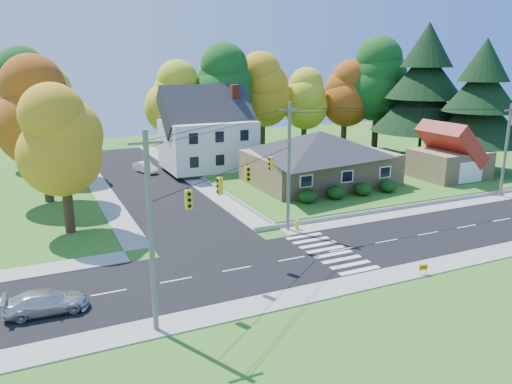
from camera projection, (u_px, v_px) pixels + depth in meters
ground at (341, 250)px, 35.18m from camera, size 120.00×120.00×0.00m
road_main at (341, 250)px, 35.18m from camera, size 90.00×8.00×0.02m
road_cross at (146, 181)px, 54.73m from camera, size 8.00×44.00×0.02m
sidewalk_north at (306, 228)px, 39.56m from camera, size 90.00×2.00×0.08m
sidewalk_south at (387, 276)px, 30.79m from camera, size 90.00×2.00×0.08m
lawn at (332, 171)px, 58.80m from camera, size 30.00×30.00×0.50m
ranch_house at (319, 156)px, 51.61m from camera, size 14.60×10.60×5.40m
colonial_house at (208, 133)px, 58.56m from camera, size 10.40×8.40×9.60m
garage at (450, 156)px, 53.87m from camera, size 7.30×6.30×4.60m
hedge_row at (349, 191)px, 46.52m from camera, size 10.70×1.70×1.27m
traffic_infrastructure at (332, 175)px, 34.98m from camera, size 38.10×10.66×10.00m
tree_lot_0 at (175, 98)px, 62.04m from camera, size 6.72×6.72×12.51m
tree_lot_1 at (223, 87)px, 63.25m from camera, size 7.84×7.84×14.60m
tree_lot_2 at (262, 90)px, 66.73m from camera, size 7.28×7.28×13.56m
tree_lot_3 at (305, 99)px, 68.62m from camera, size 6.16×6.16×11.47m
tree_lot_4 at (345, 94)px, 70.01m from camera, size 6.72×6.72×12.51m
tree_lot_5 at (378, 79)px, 69.37m from camera, size 8.40×8.40×15.64m
conifer_east_a at (424, 89)px, 62.99m from camera, size 12.80×12.80×16.96m
conifer_east_b at (481, 102)px, 56.66m from camera, size 11.20×11.20×14.84m
tree_west_0 at (62, 141)px, 36.96m from camera, size 6.16×6.16×11.47m
tree_west_1 at (40, 111)px, 44.99m from camera, size 7.28×7.28×13.56m
tree_west_2 at (47, 108)px, 54.33m from camera, size 6.72×6.72×12.51m
tree_west_3 at (25, 92)px, 60.20m from camera, size 7.84×7.84×14.60m
silver_sedan at (46, 302)px, 26.29m from camera, size 4.34×1.98×1.23m
white_car at (145, 167)px, 58.75m from camera, size 2.44×4.06×1.26m
fire_hydrant at (297, 225)px, 39.07m from camera, size 0.52×0.41×0.91m
yard_sign at (423, 268)px, 30.91m from camera, size 0.56×0.18×0.72m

